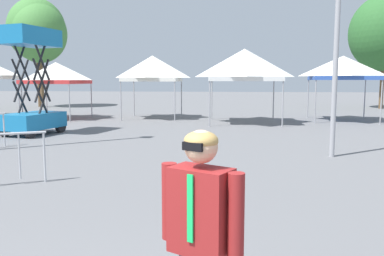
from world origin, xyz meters
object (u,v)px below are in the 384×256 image
at_px(tree_behind_tents_right, 40,33).
at_px(canopy_tent_far_right, 245,65).
at_px(canopy_tent_far_left, 153,69).
at_px(person_foreground, 201,236).
at_px(canopy_tent_right_of_center, 343,68).
at_px(tree_behind_tents_left, 37,30).
at_px(canopy_tent_center, 56,73).
at_px(scissor_lift, 32,103).

bearing_deg(tree_behind_tents_right, canopy_tent_far_right, -31.81).
distance_m(canopy_tent_far_left, person_foreground, 19.46).
relative_size(canopy_tent_right_of_center, tree_behind_tents_left, 0.40).
bearing_deg(canopy_tent_far_right, canopy_tent_far_left, 159.53).
bearing_deg(canopy_tent_center, canopy_tent_right_of_center, 2.66).
bearing_deg(person_foreground, tree_behind_tents_right, 119.13).
bearing_deg(tree_behind_tents_right, canopy_tent_center, -58.51).
bearing_deg(canopy_tent_center, canopy_tent_far_left, 10.41).
bearing_deg(canopy_tent_center, tree_behind_tents_right, 121.49).
height_order(canopy_tent_right_of_center, tree_behind_tents_right, tree_behind_tents_right).
relative_size(canopy_tent_far_left, scissor_lift, 0.84).
relative_size(canopy_tent_far_right, tree_behind_tents_right, 0.46).
distance_m(canopy_tent_center, canopy_tent_far_left, 5.22).
bearing_deg(canopy_tent_far_left, canopy_tent_center, -169.59).
distance_m(scissor_lift, person_foreground, 14.09).
bearing_deg(person_foreground, canopy_tent_center, 117.95).
relative_size(canopy_tent_far_left, person_foreground, 1.93).
height_order(canopy_tent_right_of_center, scissor_lift, scissor_lift).
bearing_deg(canopy_tent_right_of_center, person_foreground, -106.89).
distance_m(canopy_tent_right_of_center, tree_behind_tents_right, 22.14).
xyz_separation_m(canopy_tent_far_right, canopy_tent_right_of_center, (5.07, 1.62, -0.11)).
relative_size(canopy_tent_far_left, tree_behind_tents_right, 0.43).
xyz_separation_m(canopy_tent_right_of_center, person_foreground, (-5.66, -18.64, -1.70)).
bearing_deg(canopy_tent_right_of_center, canopy_tent_center, -177.34).
height_order(canopy_tent_center, scissor_lift, scissor_lift).
distance_m(canopy_tent_center, canopy_tent_far_right, 10.16).
height_order(canopy_tent_center, canopy_tent_far_left, canopy_tent_far_left).
relative_size(canopy_tent_right_of_center, scissor_lift, 0.82).
height_order(canopy_tent_far_left, person_foreground, canopy_tent_far_left).
xyz_separation_m(canopy_tent_far_right, tree_behind_tents_right, (-15.40, 9.55, 2.81)).
bearing_deg(canopy_tent_far_right, scissor_lift, -147.82).
bearing_deg(scissor_lift, tree_behind_tents_right, 115.98).
xyz_separation_m(canopy_tent_right_of_center, tree_behind_tents_right, (-20.47, 7.93, 2.92)).
bearing_deg(tree_behind_tents_right, tree_behind_tents_left, 132.12).
height_order(scissor_lift, tree_behind_tents_left, tree_behind_tents_left).
bearing_deg(canopy_tent_right_of_center, canopy_tent_far_right, -162.22).
height_order(scissor_lift, person_foreground, scissor_lift).
height_order(canopy_tent_center, canopy_tent_far_right, canopy_tent_far_right).
distance_m(person_foreground, tree_behind_tents_left, 31.54).
distance_m(canopy_tent_far_right, canopy_tent_right_of_center, 5.32).
bearing_deg(scissor_lift, canopy_tent_right_of_center, 27.10).
distance_m(canopy_tent_center, tree_behind_tents_right, 10.61).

